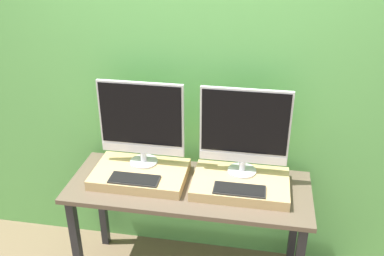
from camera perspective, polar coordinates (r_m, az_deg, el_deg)
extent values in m
cube|color=#66B75B|center=(2.74, 0.88, 5.97)|extent=(8.00, 0.04, 2.60)
cube|color=brown|center=(2.68, -0.43, -7.92)|extent=(1.50, 0.58, 0.03)
cube|color=#232328|center=(2.93, -15.12, -14.96)|extent=(0.05, 0.05, 0.73)
cube|color=#232328|center=(3.25, -11.89, -9.84)|extent=(0.05, 0.05, 0.73)
cube|color=#232328|center=(3.08, 13.45, -12.43)|extent=(0.05, 0.05, 0.73)
cube|color=tan|center=(2.74, -6.92, -6.12)|extent=(0.58, 0.38, 0.06)
cylinder|color=silver|center=(2.80, -6.44, -4.46)|extent=(0.18, 0.18, 0.01)
cylinder|color=silver|center=(2.78, -6.48, -3.81)|extent=(0.04, 0.04, 0.06)
cube|color=silver|center=(2.65, -6.77, 1.25)|extent=(0.54, 0.02, 0.48)
cube|color=black|center=(2.63, -6.89, 1.71)|extent=(0.51, 0.00, 0.40)
cube|color=silver|center=(2.74, -6.62, -2.85)|extent=(0.53, 0.00, 0.06)
cube|color=#2D2D2D|center=(2.63, -7.69, -6.79)|extent=(0.30, 0.12, 0.01)
cube|color=black|center=(2.62, -7.70, -6.66)|extent=(0.29, 0.11, 0.00)
cube|color=tan|center=(2.65, 6.49, -7.41)|extent=(0.58, 0.38, 0.06)
cylinder|color=silver|center=(2.70, 6.67, -5.66)|extent=(0.18, 0.18, 0.01)
cylinder|color=silver|center=(2.68, 6.71, -4.99)|extent=(0.04, 0.04, 0.06)
cube|color=silver|center=(2.55, 7.03, 0.19)|extent=(0.54, 0.02, 0.48)
cube|color=black|center=(2.53, 7.05, 0.66)|extent=(0.51, 0.00, 0.40)
cube|color=silver|center=(2.64, 6.76, -4.02)|extent=(0.53, 0.00, 0.06)
cube|color=#2D2D2D|center=(2.53, 6.33, -8.19)|extent=(0.30, 0.12, 0.01)
cube|color=black|center=(2.52, 6.34, -8.05)|extent=(0.29, 0.11, 0.00)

